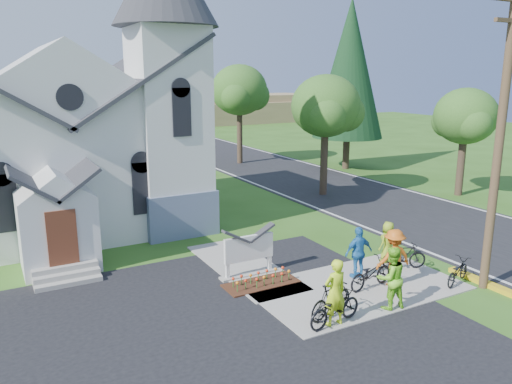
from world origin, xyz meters
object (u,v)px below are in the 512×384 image
bike_4 (457,271)px  cyclist_4 (388,242)px  church_sign (249,249)px  bike_2 (371,273)px  cyclist_1 (391,278)px  cyclist_0 (335,292)px  bike_3 (404,256)px  cyclist_3 (394,258)px  bike_0 (335,308)px  utility_pole (502,128)px  cyclist_2 (359,253)px  bike_1 (331,299)px

bike_4 → cyclist_4: bearing=-5.0°
bike_4 → church_sign: bearing=36.1°
church_sign → cyclist_4: size_ratio=1.39×
bike_2 → cyclist_1: bearing=153.2°
cyclist_0 → cyclist_4: size_ratio=1.25×
cyclist_0 → cyclist_4: bearing=-147.9°
bike_3 → cyclist_4: bearing=22.7°
bike_3 → church_sign: bearing=88.4°
bike_3 → cyclist_0: bearing=135.7°
church_sign → cyclist_4: 5.42m
cyclist_3 → bike_0: bearing=27.6°
utility_pole → cyclist_2: 6.12m
church_sign → bike_1: bearing=-80.9°
cyclist_2 → bike_2: size_ratio=0.97×
bike_0 → cyclist_4: cyclist_4 is taller
cyclist_1 → cyclist_4: bearing=-124.3°
cyclist_2 → bike_4: cyclist_2 is taller
cyclist_1 → cyclist_0: bearing=8.6°
cyclist_0 → bike_4: 5.51m
utility_pole → bike_4: size_ratio=6.14×
bike_1 → cyclist_0: bearing=138.7°
bike_1 → bike_3: bearing=-84.5°
cyclist_1 → bike_4: cyclist_1 is taller
church_sign → bike_0: size_ratio=1.14×
church_sign → cyclist_3: cyclist_3 is taller
utility_pole → bike_2: bearing=153.6°
cyclist_0 → cyclist_1: cyclist_0 is taller
bike_0 → bike_2: bearing=-70.0°
utility_pole → cyclist_4: size_ratio=6.34×
bike_1 → cyclist_1: bearing=-116.2°
cyclist_2 → cyclist_4: size_ratio=1.17×
church_sign → cyclist_1: (2.56, -4.37, 0.00)m
cyclist_2 → cyclist_4: cyclist_2 is taller
bike_1 → cyclist_3: size_ratio=0.92×
utility_pole → cyclist_2: bearing=141.8°
church_sign → cyclist_4: (5.23, -1.41, -0.19)m
bike_2 → utility_pole: bearing=-124.3°
cyclist_0 → bike_1: size_ratio=1.09×
cyclist_0 → bike_3: cyclist_0 is taller
bike_0 → cyclist_1: (2.12, 0.03, 0.47)m
cyclist_2 → cyclist_4: 2.10m
bike_2 → cyclist_2: bearing=-20.2°
cyclist_3 → bike_4: 2.33m
bike_0 → church_sign: bearing=-3.3°
cyclist_4 → utility_pole: bearing=102.0°
bike_1 → bike_2: (2.41, 1.03, -0.04)m
bike_0 → bike_4: (5.46, 0.30, -0.08)m
utility_pole → cyclist_0: (-6.14, 0.30, -4.36)m
cyclist_0 → cyclist_1: size_ratio=1.01×
bike_0 → bike_3: bearing=-75.2°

